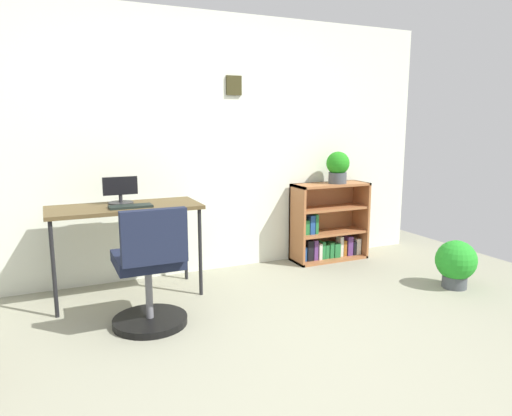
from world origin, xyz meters
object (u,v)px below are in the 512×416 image
object	(u,v)px
keyboard	(131,206)
bookshelf_low	(327,226)
potted_plant_floor	(456,262)
potted_plant_on_shelf	(338,166)
monitor	(120,192)
desk	(125,213)
office_chair	(150,276)

from	to	relation	value
keyboard	bookshelf_low	bearing A→B (deg)	9.61
bookshelf_low	potted_plant_floor	xyz separation A→B (m)	(0.53, -1.20, -0.12)
keyboard	potted_plant_on_shelf	size ratio (longest dim) A/B	1.01
monitor	keyboard	bearing A→B (deg)	-78.89
bookshelf_low	monitor	bearing A→B (deg)	-176.32
desk	potted_plant_on_shelf	bearing A→B (deg)	5.12
desk	potted_plant_floor	world-z (taller)	desk
desk	bookshelf_low	world-z (taller)	bookshelf_low
office_chair	potted_plant_on_shelf	distance (m)	2.35
office_chair	potted_plant_floor	distance (m)	2.57
office_chair	bookshelf_low	xyz separation A→B (m)	(2.02, 0.93, -0.03)
bookshelf_low	office_chair	bearing A→B (deg)	-155.36
keyboard	potted_plant_on_shelf	bearing A→B (deg)	7.92
keyboard	desk	bearing A→B (deg)	107.41
monitor	potted_plant_floor	world-z (taller)	monitor
potted_plant_on_shelf	bookshelf_low	bearing A→B (deg)	147.30
bookshelf_low	potted_plant_on_shelf	size ratio (longest dim) A/B	2.48
potted_plant_floor	office_chair	bearing A→B (deg)	173.82
keyboard	potted_plant_on_shelf	distance (m)	2.14
keyboard	potted_plant_on_shelf	world-z (taller)	potted_plant_on_shelf
potted_plant_floor	desk	bearing A→B (deg)	159.67
desk	keyboard	bearing A→B (deg)	-72.59
bookshelf_low	potted_plant_floor	distance (m)	1.32
desk	monitor	size ratio (longest dim) A/B	4.31
desk	keyboard	xyz separation A→B (m)	(0.03, -0.10, 0.07)
monitor	office_chair	xyz separation A→B (m)	(0.05, -0.79, -0.48)
potted_plant_floor	potted_plant_on_shelf	bearing A→B (deg)	111.26
monitor	keyboard	size ratio (longest dim) A/B	0.84
bookshelf_low	desk	bearing A→B (deg)	-173.30
desk	office_chair	distance (m)	0.76
potted_plant_on_shelf	potted_plant_floor	xyz separation A→B (m)	(0.45, -1.15, -0.74)
potted_plant_on_shelf	desk	bearing A→B (deg)	-174.88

